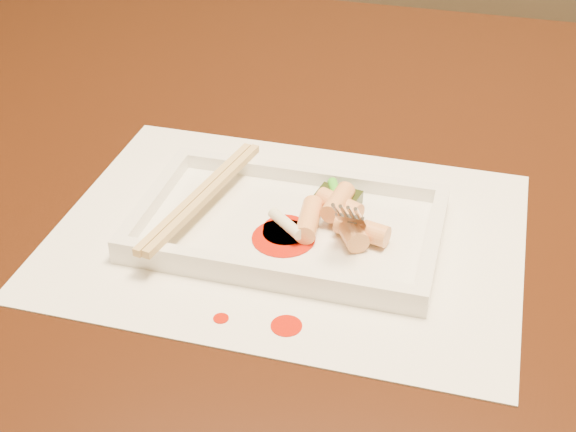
% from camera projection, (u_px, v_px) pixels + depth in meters
% --- Properties ---
extents(table, '(1.40, 0.90, 0.75)m').
position_uv_depth(table, '(293.00, 235.00, 0.87)').
color(table, black).
rests_on(table, ground).
extents(placemat, '(0.40, 0.30, 0.00)m').
position_uv_depth(placemat, '(288.00, 234.00, 0.70)').
color(placemat, white).
rests_on(placemat, table).
extents(sauce_splatter_a, '(0.02, 0.02, 0.00)m').
position_uv_depth(sauce_splatter_a, '(286.00, 326.00, 0.60)').
color(sauce_splatter_a, '#BF1605').
rests_on(sauce_splatter_a, placemat).
extents(sauce_splatter_b, '(0.01, 0.01, 0.00)m').
position_uv_depth(sauce_splatter_b, '(221.00, 318.00, 0.61)').
color(sauce_splatter_b, '#BF1605').
rests_on(sauce_splatter_b, placemat).
extents(plate_base, '(0.26, 0.16, 0.01)m').
position_uv_depth(plate_base, '(288.00, 229.00, 0.69)').
color(plate_base, white).
rests_on(plate_base, placemat).
extents(plate_rim_far, '(0.26, 0.01, 0.01)m').
position_uv_depth(plate_rim_far, '(309.00, 175.00, 0.75)').
color(plate_rim_far, white).
rests_on(plate_rim_far, plate_base).
extents(plate_rim_near, '(0.26, 0.01, 0.01)m').
position_uv_depth(plate_rim_near, '(263.00, 271.00, 0.63)').
color(plate_rim_near, white).
rests_on(plate_rim_near, plate_base).
extents(plate_rim_left, '(0.01, 0.14, 0.01)m').
position_uv_depth(plate_rim_left, '(154.00, 198.00, 0.71)').
color(plate_rim_left, white).
rests_on(plate_rim_left, plate_base).
extents(plate_rim_right, '(0.01, 0.14, 0.01)m').
position_uv_depth(plate_rim_right, '(433.00, 241.00, 0.66)').
color(plate_rim_right, white).
rests_on(plate_rim_right, plate_base).
extents(veg_piece, '(0.04, 0.03, 0.01)m').
position_uv_depth(veg_piece, '(338.00, 199.00, 0.71)').
color(veg_piece, black).
rests_on(veg_piece, plate_base).
extents(scallion_white, '(0.04, 0.03, 0.01)m').
position_uv_depth(scallion_white, '(286.00, 224.00, 0.67)').
color(scallion_white, '#EAEACC').
rests_on(scallion_white, plate_base).
extents(scallion_green, '(0.04, 0.08, 0.01)m').
position_uv_depth(scallion_green, '(341.00, 208.00, 0.69)').
color(scallion_green, green).
rests_on(scallion_green, plate_base).
extents(chopstick_a, '(0.04, 0.19, 0.01)m').
position_uv_depth(chopstick_a, '(198.00, 195.00, 0.70)').
color(chopstick_a, tan).
rests_on(chopstick_a, plate_rim_near).
extents(chopstick_b, '(0.04, 0.19, 0.01)m').
position_uv_depth(chopstick_b, '(206.00, 196.00, 0.70)').
color(chopstick_b, tan).
rests_on(chopstick_b, plate_rim_near).
extents(fork, '(0.09, 0.10, 0.14)m').
position_uv_depth(fork, '(377.00, 152.00, 0.65)').
color(fork, silver).
rests_on(fork, plate_base).
extents(sauce_blob_0, '(0.05, 0.05, 0.00)m').
position_uv_depth(sauce_blob_0, '(284.00, 238.00, 0.68)').
color(sauce_blob_0, '#BF1605').
rests_on(sauce_blob_0, plate_base).
extents(sauce_blob_1, '(0.04, 0.04, 0.00)m').
position_uv_depth(sauce_blob_1, '(285.00, 233.00, 0.68)').
color(sauce_blob_1, '#BF1605').
rests_on(sauce_blob_1, plate_base).
extents(sauce_blob_2, '(0.04, 0.04, 0.00)m').
position_uv_depth(sauce_blob_2, '(286.00, 228.00, 0.69)').
color(sauce_blob_2, '#BF1605').
rests_on(sauce_blob_2, plate_base).
extents(rice_cake_0, '(0.04, 0.05, 0.02)m').
position_uv_depth(rice_cake_0, '(351.00, 230.00, 0.67)').
color(rice_cake_0, '#FCBF75').
rests_on(rice_cake_0, plate_base).
extents(rice_cake_1, '(0.05, 0.03, 0.02)m').
position_uv_depth(rice_cake_1, '(339.00, 205.00, 0.70)').
color(rice_cake_1, '#FCBF75').
rests_on(rice_cake_1, plate_base).
extents(rice_cake_2, '(0.02, 0.04, 0.02)m').
position_uv_depth(rice_cake_2, '(338.00, 202.00, 0.69)').
color(rice_cake_2, '#FCBF75').
rests_on(rice_cake_2, plate_base).
extents(rice_cake_3, '(0.02, 0.05, 0.02)m').
position_uv_depth(rice_cake_3, '(309.00, 219.00, 0.68)').
color(rice_cake_3, '#FCBF75').
rests_on(rice_cake_3, plate_base).
extents(rice_cake_4, '(0.05, 0.03, 0.02)m').
position_uv_depth(rice_cake_4, '(362.00, 230.00, 0.67)').
color(rice_cake_4, '#FCBF75').
rests_on(rice_cake_4, plate_base).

